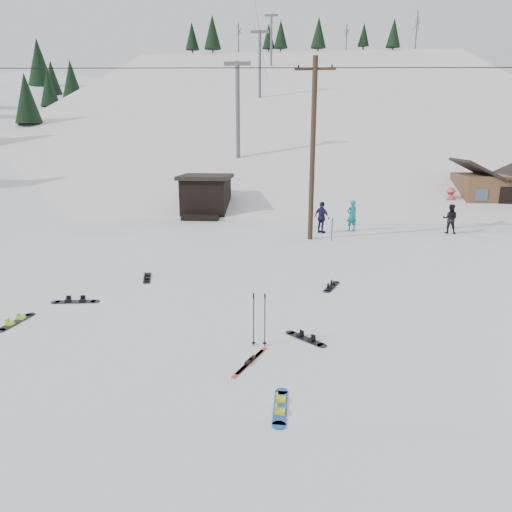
# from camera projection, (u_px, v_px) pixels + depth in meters

# --- Properties ---
(ground) EXTENTS (200.00, 200.00, 0.00)m
(ground) POSITION_uv_depth(u_px,v_px,m) (234.00, 364.00, 10.77)
(ground) COLOR silver
(ground) RESTS_ON ground
(ski_slope) EXTENTS (60.00, 85.24, 65.97)m
(ski_slope) POSITION_uv_depth(u_px,v_px,m) (290.00, 259.00, 66.76)
(ski_slope) COLOR silver
(ski_slope) RESTS_ON ground
(ridge_left) EXTENTS (47.54, 95.03, 58.38)m
(ridge_left) POSITION_uv_depth(u_px,v_px,m) (29.00, 258.00, 63.23)
(ridge_left) COLOR silver
(ridge_left) RESTS_ON ground
(treeline_crest) EXTENTS (50.00, 6.00, 10.00)m
(treeline_crest) POSITION_uv_depth(u_px,v_px,m) (295.00, 164.00, 93.58)
(treeline_crest) COLOR black
(treeline_crest) RESTS_ON ski_slope
(utility_pole) EXTENTS (2.00, 0.26, 9.00)m
(utility_pole) POSITION_uv_depth(u_px,v_px,m) (313.00, 148.00, 22.88)
(utility_pole) COLOR #3A2819
(utility_pole) RESTS_ON ground
(trail_sign) EXTENTS (0.50, 0.09, 1.85)m
(trail_sign) POSITION_uv_depth(u_px,v_px,m) (333.00, 217.00, 23.23)
(trail_sign) COLOR #595B60
(trail_sign) RESTS_ON ground
(lift_hut) EXTENTS (3.40, 4.10, 2.75)m
(lift_hut) POSITION_uv_depth(u_px,v_px,m) (206.00, 195.00, 31.07)
(lift_hut) COLOR black
(lift_hut) RESTS_ON ground
(lift_tower_near) EXTENTS (2.20, 0.36, 8.00)m
(lift_tower_near) POSITION_uv_depth(u_px,v_px,m) (238.00, 105.00, 38.07)
(lift_tower_near) COLOR #595B60
(lift_tower_near) RESTS_ON ski_slope
(lift_tower_mid) EXTENTS (2.20, 0.36, 8.00)m
(lift_tower_mid) POSITION_uv_depth(u_px,v_px,m) (260.00, 60.00, 55.69)
(lift_tower_mid) COLOR #595B60
(lift_tower_mid) RESTS_ON ski_slope
(lift_tower_far) EXTENTS (2.20, 0.36, 8.00)m
(lift_tower_far) POSITION_uv_depth(u_px,v_px,m) (271.00, 37.00, 73.31)
(lift_tower_far) COLOR #595B60
(lift_tower_far) RESTS_ON ski_slope
(cabin) EXTENTS (5.39, 4.40, 3.77)m
(cabin) POSITION_uv_depth(u_px,v_px,m) (494.00, 192.00, 32.06)
(cabin) COLOR brown
(cabin) RESTS_ON ground
(hero_snowboard) EXTENTS (0.27, 1.44, 0.10)m
(hero_snowboard) POSITION_uv_depth(u_px,v_px,m) (280.00, 407.00, 9.03)
(hero_snowboard) COLOR #1B52B3
(hero_snowboard) RESTS_ON ground
(hero_skis) EXTENTS (0.70, 1.61, 0.09)m
(hero_skis) POSITION_uv_depth(u_px,v_px,m) (250.00, 361.00, 10.86)
(hero_skis) COLOR #BB3213
(hero_skis) RESTS_ON ground
(ski_poles) EXTENTS (0.39, 0.10, 1.42)m
(ski_poles) POSITION_uv_depth(u_px,v_px,m) (259.00, 319.00, 11.57)
(ski_poles) COLOR black
(ski_poles) RESTS_ON ground
(board_scatter_a) EXTENTS (1.55, 0.49, 0.11)m
(board_scatter_a) POSITION_uv_depth(u_px,v_px,m) (75.00, 301.00, 14.83)
(board_scatter_a) COLOR black
(board_scatter_a) RESTS_ON ground
(board_scatter_b) EXTENTS (0.60, 1.40, 0.10)m
(board_scatter_b) POSITION_uv_depth(u_px,v_px,m) (147.00, 278.00, 17.34)
(board_scatter_b) COLOR black
(board_scatter_b) RESTS_ON ground
(board_scatter_c) EXTENTS (0.43, 1.50, 0.11)m
(board_scatter_c) POSITION_uv_depth(u_px,v_px,m) (16.00, 322.00, 13.19)
(board_scatter_c) COLOR black
(board_scatter_c) RESTS_ON ground
(board_scatter_d) EXTENTS (1.09, 0.98, 0.10)m
(board_scatter_d) POSITION_uv_depth(u_px,v_px,m) (306.00, 338.00, 12.10)
(board_scatter_d) COLOR black
(board_scatter_d) RESTS_ON ground
(board_scatter_f) EXTENTS (0.66, 1.36, 0.10)m
(board_scatter_f) POSITION_uv_depth(u_px,v_px,m) (332.00, 286.00, 16.34)
(board_scatter_f) COLOR black
(board_scatter_f) RESTS_ON ground
(skier_teal) EXTENTS (0.76, 0.67, 1.76)m
(skier_teal) POSITION_uv_depth(u_px,v_px,m) (352.00, 216.00, 26.02)
(skier_teal) COLOR #0C777E
(skier_teal) RESTS_ON ground
(skier_dark) EXTENTS (0.94, 0.82, 1.64)m
(skier_dark) POSITION_uv_depth(u_px,v_px,m) (450.00, 219.00, 25.33)
(skier_dark) COLOR black
(skier_dark) RESTS_ON ground
(skier_pink) EXTENTS (1.36, 0.99, 1.89)m
(skier_pink) POSITION_uv_depth(u_px,v_px,m) (450.00, 202.00, 31.17)
(skier_pink) COLOR #CF494E
(skier_pink) RESTS_ON ground
(skier_navy) EXTENTS (1.05, 1.03, 1.77)m
(skier_navy) POSITION_uv_depth(u_px,v_px,m) (322.00, 217.00, 25.37)
(skier_navy) COLOR #19183C
(skier_navy) RESTS_ON ground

